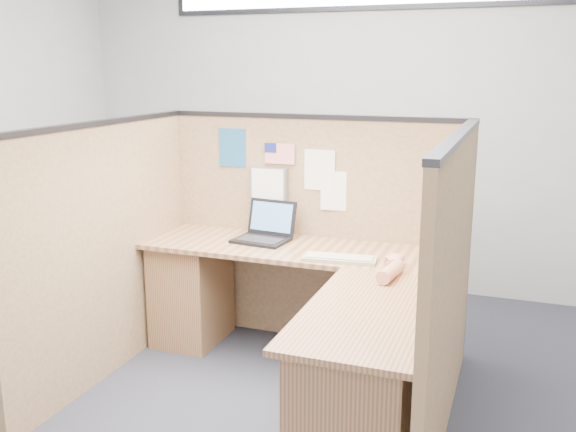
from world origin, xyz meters
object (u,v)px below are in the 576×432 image
at_px(laptop, 265,230).
at_px(mouse, 395,263).
at_px(l_desk, 303,325).
at_px(keyboard, 339,258).

distance_m(laptop, mouse, 0.96).
distance_m(l_desk, laptop, 0.77).
xyz_separation_m(l_desk, laptop, (-0.44, 0.49, 0.40)).
height_order(laptop, mouse, laptop).
bearing_deg(laptop, l_desk, -42.26).
bearing_deg(mouse, keyboard, 179.72).
bearing_deg(keyboard, l_desk, -132.74).
xyz_separation_m(laptop, mouse, (0.91, -0.29, -0.04)).
distance_m(l_desk, keyboard, 0.43).
bearing_deg(mouse, l_desk, -156.73).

